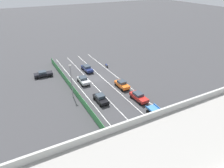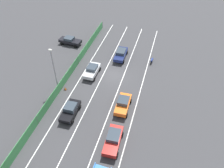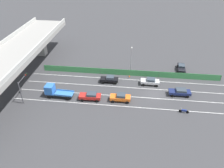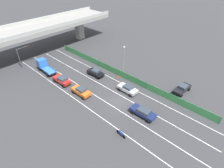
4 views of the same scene
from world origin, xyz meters
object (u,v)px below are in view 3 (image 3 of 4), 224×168
Objects in this scene: traffic_light at (23,84)px; car_sedan_black at (109,79)px; car_sedan_red at (90,96)px; traffic_cone at (129,76)px; car_sedan_navy at (180,92)px; car_sedan_silver at (150,81)px; street_lamp at (131,58)px; parked_sedan_dark at (181,67)px; car_taxi_orange at (120,97)px; flatbed_truck_blue at (54,91)px; motorcycle at (184,111)px.

car_sedan_black is at bearing -62.68° from traffic_light.
car_sedan_red is 12.74m from traffic_cone.
car_sedan_navy is (-3.39, -15.75, -0.01)m from car_sedan_black.
street_lamp is (4.23, 4.78, 3.54)m from car_sedan_silver.
traffic_light is at bearing 115.60° from parked_sedan_dark.
car_taxi_orange is 0.91× the size of parked_sedan_dark.
flatbed_truck_blue is at bearing 97.54° from car_sedan_navy.
car_sedan_black is 19.31m from parked_sedan_dark.
car_sedan_black is at bearing 113.92° from parked_sedan_dark.
car_sedan_red is (-0.28, 6.30, -0.02)m from car_taxi_orange.
car_sedan_black is 18.30m from motorcycle.
car_sedan_silver is at bearing -71.03° from flatbed_truck_blue.
car_sedan_black is 7.34m from street_lamp.
parked_sedan_dark is at bearing -54.11° from car_sedan_red.
car_sedan_black is 18.97m from traffic_light.
car_sedan_silver is at bearing -59.91° from car_sedan_red.
car_sedan_silver is 0.84× the size of traffic_light.
car_sedan_silver is at bearing -41.91° from car_taxi_orange.
car_sedan_navy is at bearing -82.46° from flatbed_truck_blue.
parked_sedan_dark is at bearing -9.60° from car_sedan_navy.
car_sedan_red is 0.98× the size of parked_sedan_dark.
traffic_light is (-5.22, 32.42, 2.82)m from car_sedan_navy.
car_taxi_orange is at bearing -87.47° from car_sedan_red.
traffic_cone is at bearing -56.93° from car_sedan_black.
flatbed_truck_blue reaches higher than parked_sedan_dark.
traffic_light is (-16.44, 34.32, 2.84)m from parked_sedan_dark.
motorcycle is (-9.30, -15.76, -0.43)m from car_sedan_black.
car_taxi_orange is 2.19× the size of motorcycle.
car_sedan_black is 0.83× the size of traffic_light.
car_sedan_silver is 0.94× the size of car_sedan_red.
traffic_cone is at bearing 42.40° from motorcycle.
traffic_light reaches higher than parked_sedan_dark.
flatbed_truck_blue is 3.05× the size of motorcycle.
car_sedan_black reaches higher than traffic_cone.
parked_sedan_dark is at bearing -6.31° from motorcycle.
car_sedan_red reaches higher than car_sedan_navy.
motorcycle is 3.50× the size of traffic_cone.
motorcycle is 0.42× the size of parked_sedan_dark.
flatbed_truck_blue reaches higher than car_sedan_navy.
traffic_cone is (9.88, -1.37, -0.67)m from car_taxi_orange.
parked_sedan_dark is (14.76, -28.64, -0.52)m from flatbed_truck_blue.
motorcycle is (-2.37, -26.75, -0.92)m from flatbed_truck_blue.
car_sedan_silver is 0.59× the size of street_lamp.
traffic_light is at bearing 88.78° from motorcycle.
car_sedan_silver is 7.17m from car_sedan_navy.
car_sedan_black is 13.01m from flatbed_truck_blue.
traffic_light reaches higher than car_sedan_red.
traffic_light is at bearing 106.48° from flatbed_truck_blue.
street_lamp reaches higher than parked_sedan_dark.
car_sedan_red is 7.90m from flatbed_truck_blue.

